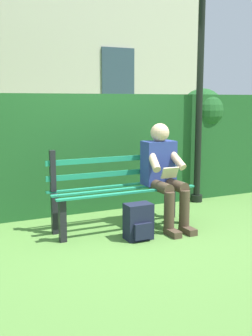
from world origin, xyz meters
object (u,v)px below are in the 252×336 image
object	(u,v)px
backpack	(138,222)
lamp_post	(202,22)
person_seated	(164,172)
park_bench	(120,190)

from	to	relation	value
backpack	lamp_post	xyz separation A→B (m)	(-1.52, -1.10, 2.34)
person_seated	backpack	xyz separation A→B (m)	(0.49, 0.31, -0.45)
lamp_post	park_bench	bearing A→B (deg)	22.44
person_seated	lamp_post	bearing A→B (deg)	-142.55
lamp_post	person_seated	bearing A→B (deg)	37.45
backpack	lamp_post	distance (m)	3.00
park_bench	person_seated	bearing A→B (deg)	161.23
park_bench	person_seated	world-z (taller)	person_seated
person_seated	backpack	world-z (taller)	person_seated
backpack	park_bench	bearing A→B (deg)	-90.37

